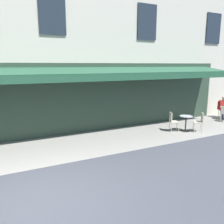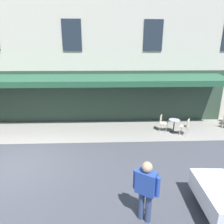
{
  "view_description": "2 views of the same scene",
  "coord_description": "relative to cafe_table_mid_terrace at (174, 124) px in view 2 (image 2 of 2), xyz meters",
  "views": [
    {
      "loc": [
        0.67,
        5.17,
        3.12
      ],
      "look_at": [
        -3.29,
        -2.75,
        1.32
      ],
      "focal_mm": 37.43,
      "sensor_mm": 36.0,
      "label": 1
    },
    {
      "loc": [
        -3.48,
        7.06,
        4.34
      ],
      "look_at": [
        -3.87,
        -2.96,
        1.22
      ],
      "focal_mm": 31.53,
      "sensor_mm": 36.0,
      "label": 2
    }
  ],
  "objects": [
    {
      "name": "ground_plane",
      "position": [
        7.29,
        2.9,
        -0.49
      ],
      "size": [
        70.0,
        70.0,
        0.0
      ],
      "primitive_type": "plane",
      "color": "#42444C"
    },
    {
      "name": "sidewalk_cafe_terrace",
      "position": [
        4.04,
        -0.5,
        -0.49
      ],
      "size": [
        20.5,
        3.2,
        0.01
      ],
      "primitive_type": "cube",
      "color": "gray",
      "rests_on": "ground_plane"
    },
    {
      "name": "cafe_table_mid_terrace",
      "position": [
        0.0,
        0.0,
        0.0
      ],
      "size": [
        0.6,
        0.6,
        0.75
      ],
      "color": "black",
      "rests_on": "ground_plane"
    },
    {
      "name": "cafe_chair_cream_facing_street",
      "position": [
        -0.51,
        0.37,
        0.06
      ],
      "size": [
        0.56,
        0.56,
        0.91
      ],
      "color": "beige",
      "rests_on": "ground_plane"
    },
    {
      "name": "cafe_building_facade",
      "position": [
        3.29,
        -6.59,
        7.0
      ],
      "size": [
        20.0,
        10.7,
        15.0
      ],
      "color": "beige",
      "rests_on": "ground_plane"
    },
    {
      "name": "walking_pedestrian_in_blue",
      "position": [
        2.78,
        5.79,
        0.53
      ],
      "size": [
        0.62,
        0.52,
        1.75
      ],
      "color": "navy",
      "rests_on": "ground_plane"
    },
    {
      "name": "cafe_chair_cream_back_row",
      "position": [
        0.57,
        -0.28,
        0.06
      ],
      "size": [
        0.53,
        0.53,
        0.91
      ],
      "color": "beige",
      "rests_on": "ground_plane"
    }
  ]
}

